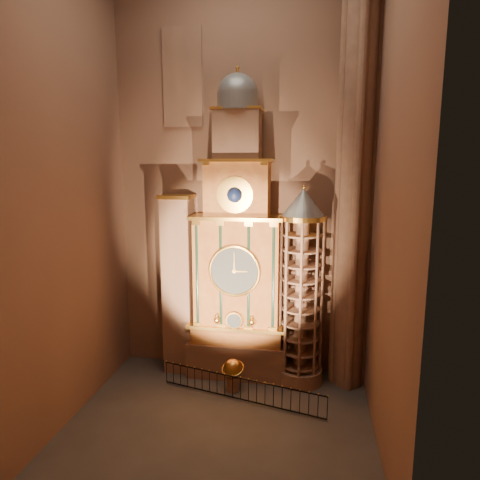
% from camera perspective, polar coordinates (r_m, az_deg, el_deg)
% --- Properties ---
extents(floor, '(14.00, 14.00, 0.00)m').
position_cam_1_polar(floor, '(21.54, -2.76, -23.29)').
color(floor, '#383330').
rests_on(floor, ground).
extents(wall_back, '(22.00, 0.00, 22.00)m').
position_cam_1_polar(wall_back, '(23.93, 0.10, 8.02)').
color(wall_back, '#8E654C').
rests_on(wall_back, floor).
extents(wall_left, '(0.00, 22.00, 22.00)m').
position_cam_1_polar(wall_left, '(20.72, -22.45, 6.98)').
color(wall_left, '#8E654C').
rests_on(wall_left, floor).
extents(wall_right, '(0.00, 22.00, 22.00)m').
position_cam_1_polar(wall_right, '(17.87, 19.59, 6.81)').
color(wall_right, '#8E654C').
rests_on(wall_right, floor).
extents(astronomical_clock, '(5.60, 2.41, 16.70)m').
position_cam_1_polar(astronomical_clock, '(23.46, -0.32, -2.68)').
color(astronomical_clock, '#8C634C').
rests_on(astronomical_clock, floor).
extents(portrait_tower, '(1.80, 1.60, 10.20)m').
position_cam_1_polar(portrait_tower, '(24.64, -8.16, -5.83)').
color(portrait_tower, '#8C634C').
rests_on(portrait_tower, floor).
extents(stair_turret, '(2.50, 2.50, 10.80)m').
position_cam_1_polar(stair_turret, '(23.23, 8.17, -6.50)').
color(stair_turret, '#8C634C').
rests_on(stair_turret, floor).
extents(gothic_pier, '(2.04, 2.04, 22.00)m').
position_cam_1_polar(gothic_pier, '(22.71, 15.17, 7.58)').
color(gothic_pier, '#8C634C').
rests_on(gothic_pier, floor).
extents(stained_glass_window, '(2.20, 0.14, 5.20)m').
position_cam_1_polar(stained_glass_window, '(25.01, -7.68, 20.68)').
color(stained_glass_window, navy).
rests_on(stained_glass_window, wall_back).
extents(celestial_globe, '(1.46, 1.41, 1.73)m').
position_cam_1_polar(celestial_globe, '(23.62, -0.98, -17.16)').
color(celestial_globe, '#8C634C').
rests_on(celestial_globe, floor).
extents(iron_railing, '(8.57, 2.21, 1.20)m').
position_cam_1_polar(iron_railing, '(22.86, 0.06, -19.25)').
color(iron_railing, black).
rests_on(iron_railing, floor).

